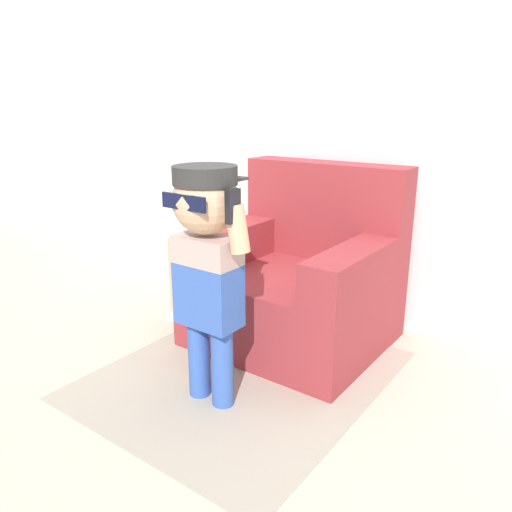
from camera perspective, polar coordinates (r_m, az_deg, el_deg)
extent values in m
plane|color=#BCB29E|center=(2.81, -0.85, -10.09)|extent=(10.00, 10.00, 0.00)
cube|color=silver|center=(3.12, 7.60, 17.27)|extent=(10.00, 0.05, 2.60)
cube|color=maroon|center=(2.79, 4.16, -5.71)|extent=(0.97, 0.88, 0.41)
cube|color=maroon|center=(2.93, 7.93, 5.18)|extent=(0.97, 0.20, 0.55)
cube|color=maroon|center=(2.82, -3.46, 1.26)|extent=(0.20, 0.68, 0.21)
cube|color=maroon|center=(2.42, 10.79, -1.70)|extent=(0.20, 0.68, 0.21)
cylinder|color=#3356AD|center=(2.30, -6.52, -11.47)|extent=(0.10, 0.10, 0.37)
cylinder|color=#3356AD|center=(2.22, -3.86, -12.51)|extent=(0.10, 0.10, 0.37)
cube|color=#3356AD|center=(2.12, -5.45, -4.36)|extent=(0.27, 0.16, 0.27)
cube|color=#B29993|center=(2.06, -5.60, 0.69)|extent=(0.27, 0.16, 0.12)
sphere|color=tan|center=(2.01, -5.77, 6.30)|extent=(0.27, 0.27, 0.27)
cylinder|color=#2D2D2D|center=(2.00, -5.86, 9.19)|extent=(0.26, 0.26, 0.08)
cube|color=#2D2D2D|center=(2.09, -3.56, 8.85)|extent=(0.16, 0.12, 0.01)
cube|color=#0F1433|center=(1.92, -8.29, 6.10)|extent=(0.22, 0.01, 0.06)
cylinder|color=tan|center=(2.22, -8.89, -2.18)|extent=(0.08, 0.08, 0.33)
cylinder|color=tan|center=(1.93, -2.15, 3.10)|extent=(0.11, 0.08, 0.20)
cube|color=black|center=(1.90, -2.66, 5.72)|extent=(0.02, 0.07, 0.13)
cylinder|color=white|center=(3.21, -8.57, -6.50)|extent=(0.20, 0.20, 0.02)
cylinder|color=white|center=(3.13, -8.73, -3.13)|extent=(0.06, 0.06, 0.42)
cylinder|color=white|center=(3.06, -8.91, 0.73)|extent=(0.31, 0.31, 0.02)
cube|color=#9E9384|center=(2.52, -1.52, -13.34)|extent=(1.23, 1.42, 0.01)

